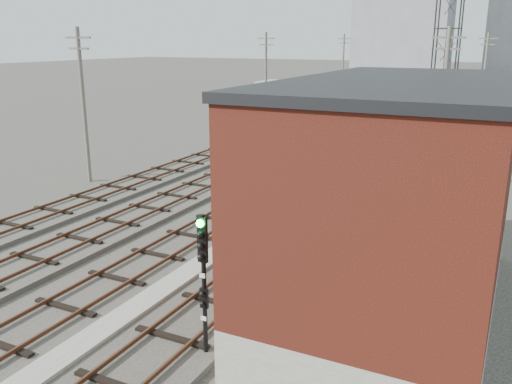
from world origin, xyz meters
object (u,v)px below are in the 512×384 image
Objects in this scene: site_trailer at (274,116)px; car_grey at (285,108)px; signal_mast at (203,277)px; switch_stand at (299,148)px; car_silver at (271,120)px; car_red at (243,122)px.

site_trailer is 1.54× the size of car_grey.
car_grey is (-18.01, 47.13, -1.73)m from signal_mast.
car_grey is at bearing 110.91° from signal_mast.
switch_stand is at bearing -140.17° from car_grey.
switch_stand reaches higher than car_silver.
car_grey reaches higher than car_silver.
car_red is at bearing -162.40° from car_grey.
car_grey is at bearing 133.37° from switch_stand.
signal_mast is 0.57× the size of site_trailer.
signal_mast reaches higher than car_red.
car_silver is at bearing 140.27° from site_trailer.
switch_stand is 0.36× the size of car_silver.
switch_stand is 0.20× the size of site_trailer.
signal_mast is 0.88× the size of car_grey.
car_red is at bearing 116.11° from signal_mast.
car_grey is (-3.98, 11.76, -0.72)m from site_trailer.
car_silver is 9.97m from car_grey.
signal_mast is at bearing -56.06° from switch_stand.
switch_stand is (-7.47, 25.38, -1.72)m from signal_mast.
switch_stand is 24.17m from car_grey.
signal_mast is 38.06m from site_trailer.
car_silver is (-7.89, 12.14, -0.02)m from switch_stand.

